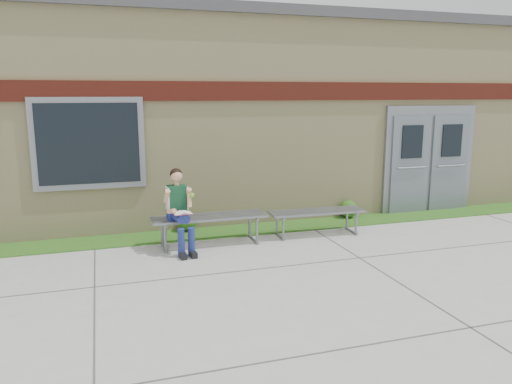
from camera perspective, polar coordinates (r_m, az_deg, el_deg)
name	(u,v)px	position (r m, az deg, el deg)	size (l,w,h in m)	color
ground	(315,276)	(7.27, 6.71, -9.49)	(80.00, 80.00, 0.00)	#9E9E99
grass_strip	(259,229)	(9.58, 0.33, -4.22)	(16.00, 0.80, 0.02)	#2B4F15
school_building	(217,112)	(12.51, -4.49, 9.10)	(16.20, 6.22, 4.20)	beige
bench_left	(209,222)	(8.58, -5.34, -3.47)	(1.96, 0.54, 0.51)	slate
bench_right	(317,216)	(9.20, 6.94, -2.76)	(1.77, 0.57, 0.45)	slate
girl	(180,208)	(8.21, -8.74, -1.78)	(0.48, 0.79, 1.36)	navy
shrub_mid	(187,221)	(9.46, -7.90, -3.34)	(0.36, 0.36, 0.36)	#2B4F15
shrub_east	(348,209)	(10.53, 10.50, -1.91)	(0.36, 0.36, 0.36)	#2B4F15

